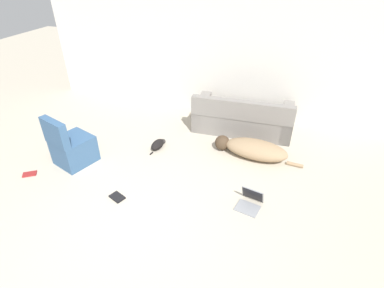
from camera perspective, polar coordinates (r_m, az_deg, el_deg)
The scene contains 9 objects.
ground_plane at distance 4.08m, azimuth -11.97°, elevation -16.07°, with size 20.00×20.00×0.00m, color #BCB29E.
wall_back at distance 6.40m, azimuth 3.74°, elevation 16.75°, with size 7.50×0.06×2.54m.
couch at distance 6.01m, azimuth 9.59°, elevation 4.84°, with size 1.92×0.95×0.77m.
dog at distance 5.29m, azimuth 11.45°, elevation -0.90°, with size 1.56×0.59×0.31m.
cat at distance 5.48m, azimuth -6.51°, elevation -0.06°, with size 0.22×0.48×0.16m.
laptop_open at distance 4.37m, azimuth 11.08°, elevation -10.43°, with size 0.38×0.40×0.25m.
book_black at distance 4.57m, azimuth -14.07°, elevation -9.78°, with size 0.26×0.22×0.02m.
book_red at distance 5.51m, azimuth -28.52°, elevation -5.04°, with size 0.24×0.22×0.02m.
side_chair at distance 5.34m, azimuth -21.97°, elevation -0.61°, with size 0.70×0.73×0.89m.
Camera 1 is at (1.62, -2.21, 3.02)m, focal length 28.00 mm.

